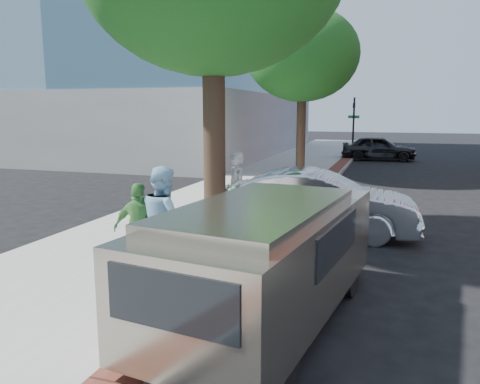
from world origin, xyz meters
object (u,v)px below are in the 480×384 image
at_px(person_officer, 164,221).
at_px(person_green, 140,229).
at_px(parking_meter, 233,210).
at_px(person_gray, 236,191).
at_px(sedan_silver, 317,203).
at_px(bg_car, 379,148).
at_px(van, 272,254).

distance_m(person_officer, person_green, 0.46).
xyz_separation_m(parking_meter, person_green, (-1.37, -0.96, -0.24)).
height_order(person_gray, sedan_silver, person_gray).
xyz_separation_m(parking_meter, person_officer, (-0.96, -0.86, -0.10)).
bearing_deg(bg_car, person_green, 168.92).
xyz_separation_m(person_green, van, (2.55, -0.73, 0.02)).
bearing_deg(sedan_silver, van, 177.91).
relative_size(person_green, sedan_silver, 0.34).
relative_size(person_officer, bg_car, 0.44).
bearing_deg(sedan_silver, person_officer, 150.36).
bearing_deg(person_green, bg_car, -108.01).
height_order(person_officer, van, person_officer).
xyz_separation_m(parking_meter, van, (1.18, -1.69, -0.23)).
bearing_deg(bg_car, van, 175.37).
relative_size(person_green, bg_car, 0.37).
distance_m(bg_car, van, 23.40).
relative_size(parking_meter, person_gray, 0.78).
bearing_deg(van, parking_meter, 132.67).
relative_size(person_gray, sedan_silver, 0.40).
distance_m(person_officer, bg_car, 22.72).
bearing_deg(parking_meter, person_gray, 107.48).
distance_m(person_gray, van, 4.68).
xyz_separation_m(person_green, sedan_silver, (2.42, 4.21, -0.18)).
xyz_separation_m(person_gray, person_green, (-0.57, -3.50, -0.13)).
bearing_deg(parking_meter, van, -55.22).
relative_size(person_officer, sedan_silver, 0.40).
height_order(person_officer, person_green, person_officer).
height_order(sedan_silver, van, van).
bearing_deg(sedan_silver, bg_car, -6.15).
relative_size(person_gray, van, 0.37).
bearing_deg(person_gray, sedan_silver, 71.51).
height_order(person_officer, bg_car, person_officer).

